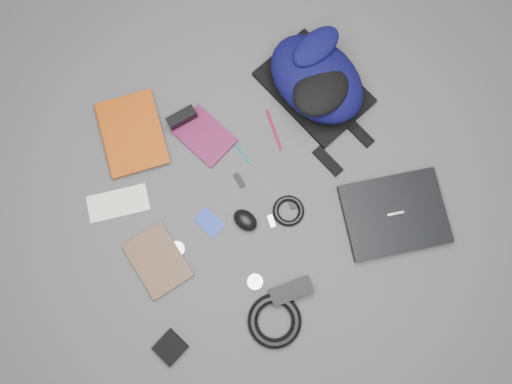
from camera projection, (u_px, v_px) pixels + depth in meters
name	position (u px, v px, depth m)	size (l,w,h in m)	color
ground	(256.00, 193.00, 1.76)	(4.00, 4.00, 0.00)	#4F4F51
backpack	(317.00, 79.00, 1.75)	(0.29, 0.42, 0.18)	black
laptop	(394.00, 214.00, 1.73)	(0.35, 0.27, 0.03)	black
textbook_red	(103.00, 142.00, 1.78)	(0.21, 0.29, 0.03)	#913408
comic_book	(138.00, 273.00, 1.70)	(0.16, 0.22, 0.02)	#B06B0C
envelope	(118.00, 203.00, 1.76)	(0.21, 0.10, 0.00)	white
dvd_case	(205.00, 136.00, 1.80)	(0.14, 0.20, 0.02)	#460D28
compact_camera	(182.00, 118.00, 1.79)	(0.11, 0.04, 0.06)	black
sticker_disc	(210.00, 138.00, 1.80)	(0.08, 0.08, 0.00)	white
pen_teal	(240.00, 150.00, 1.79)	(0.01, 0.01, 0.12)	#0D6978
pen_red	(274.00, 130.00, 1.80)	(0.01, 0.01, 0.16)	maroon
id_badge	(209.00, 222.00, 1.74)	(0.06, 0.10, 0.00)	#162DA7
usb_black	(239.00, 180.00, 1.77)	(0.02, 0.05, 0.01)	black
usb_silver	(271.00, 221.00, 1.74)	(0.02, 0.04, 0.01)	silver
key_fob	(293.00, 204.00, 1.75)	(0.02, 0.04, 0.01)	black
mouse	(245.00, 220.00, 1.72)	(0.07, 0.09, 0.05)	black
headphone_left	(177.00, 249.00, 1.72)	(0.06, 0.06, 0.01)	#B9BABC
headphone_right	(255.00, 282.00, 1.70)	(0.05, 0.05, 0.01)	silver
cable_coil	(288.00, 211.00, 1.74)	(0.11, 0.11, 0.02)	black
power_brick	(291.00, 291.00, 1.68)	(0.14, 0.06, 0.04)	black
power_cord_coil	(275.00, 321.00, 1.66)	(0.18, 0.18, 0.04)	black
pouch	(170.00, 347.00, 1.65)	(0.09, 0.09, 0.02)	black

